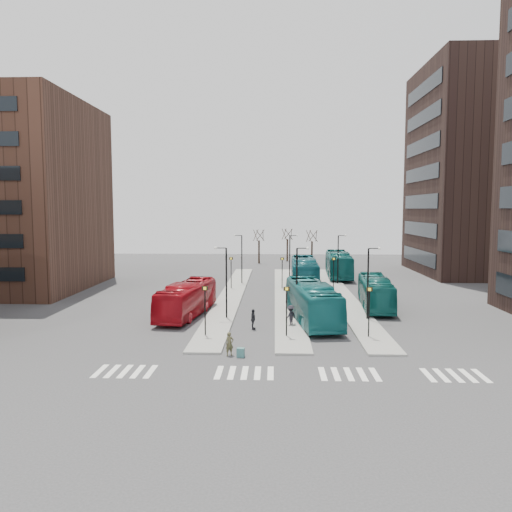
{
  "coord_description": "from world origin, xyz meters",
  "views": [
    {
      "loc": [
        0.71,
        -24.03,
        9.47
      ],
      "look_at": [
        -1.06,
        23.0,
        5.0
      ],
      "focal_mm": 35.0,
      "sensor_mm": 36.0,
      "label": 1
    }
  ],
  "objects_px": {
    "commuter_b": "(253,319)",
    "commuter_c": "(291,316)",
    "traveller": "(230,344)",
    "teal_bus_c": "(375,292)",
    "teal_bus_b": "(304,272)",
    "suitcase": "(241,353)",
    "red_bus": "(187,299)",
    "commuter_a": "(167,311)",
    "teal_bus_d": "(339,264)",
    "teal_bus_a": "(312,302)"
  },
  "relations": [
    {
      "from": "commuter_b",
      "to": "commuter_c",
      "type": "distance_m",
      "value": 3.21
    },
    {
      "from": "traveller",
      "to": "commuter_b",
      "type": "relative_size",
      "value": 0.96
    },
    {
      "from": "commuter_c",
      "to": "teal_bus_c",
      "type": "bearing_deg",
      "value": 173.8
    },
    {
      "from": "teal_bus_b",
      "to": "suitcase",
      "type": "bearing_deg",
      "value": -99.96
    },
    {
      "from": "red_bus",
      "to": "commuter_a",
      "type": "distance_m",
      "value": 2.31
    },
    {
      "from": "commuter_b",
      "to": "commuter_c",
      "type": "height_order",
      "value": "commuter_c"
    },
    {
      "from": "red_bus",
      "to": "teal_bus_c",
      "type": "distance_m",
      "value": 17.93
    },
    {
      "from": "teal_bus_c",
      "to": "commuter_b",
      "type": "relative_size",
      "value": 6.68
    },
    {
      "from": "teal_bus_c",
      "to": "commuter_a",
      "type": "relative_size",
      "value": 7.04
    },
    {
      "from": "commuter_b",
      "to": "commuter_c",
      "type": "xyz_separation_m",
      "value": [
        2.98,
        1.17,
        0.05
      ]
    },
    {
      "from": "teal_bus_b",
      "to": "teal_bus_d",
      "type": "height_order",
      "value": "teal_bus_d"
    },
    {
      "from": "teal_bus_a",
      "to": "teal_bus_b",
      "type": "height_order",
      "value": "teal_bus_b"
    },
    {
      "from": "red_bus",
      "to": "teal_bus_d",
      "type": "bearing_deg",
      "value": 65.21
    },
    {
      "from": "teal_bus_d",
      "to": "traveller",
      "type": "bearing_deg",
      "value": -104.45
    },
    {
      "from": "teal_bus_b",
      "to": "commuter_c",
      "type": "distance_m",
      "value": 20.72
    },
    {
      "from": "suitcase",
      "to": "teal_bus_d",
      "type": "height_order",
      "value": "teal_bus_d"
    },
    {
      "from": "teal_bus_c",
      "to": "commuter_c",
      "type": "distance_m",
      "value": 11.47
    },
    {
      "from": "commuter_c",
      "to": "teal_bus_a",
      "type": "bearing_deg",
      "value": 173.12
    },
    {
      "from": "suitcase",
      "to": "commuter_b",
      "type": "relative_size",
      "value": 0.37
    },
    {
      "from": "commuter_a",
      "to": "suitcase",
      "type": "bearing_deg",
      "value": 118.7
    },
    {
      "from": "suitcase",
      "to": "teal_bus_b",
      "type": "bearing_deg",
      "value": 86.56
    },
    {
      "from": "teal_bus_a",
      "to": "suitcase",
      "type": "bearing_deg",
      "value": -124.21
    },
    {
      "from": "teal_bus_b",
      "to": "teal_bus_d",
      "type": "xyz_separation_m",
      "value": [
        5.26,
        8.8,
        0.0
      ]
    },
    {
      "from": "commuter_a",
      "to": "commuter_b",
      "type": "bearing_deg",
      "value": 152.43
    },
    {
      "from": "teal_bus_c",
      "to": "commuter_a",
      "type": "distance_m",
      "value": 19.79
    },
    {
      "from": "suitcase",
      "to": "commuter_a",
      "type": "distance_m",
      "value": 12.71
    },
    {
      "from": "teal_bus_a",
      "to": "teal_bus_c",
      "type": "height_order",
      "value": "teal_bus_a"
    },
    {
      "from": "commuter_b",
      "to": "commuter_c",
      "type": "relative_size",
      "value": 0.94
    },
    {
      "from": "teal_bus_d",
      "to": "commuter_b",
      "type": "height_order",
      "value": "teal_bus_d"
    },
    {
      "from": "teal_bus_a",
      "to": "commuter_a",
      "type": "bearing_deg",
      "value": 171.99
    },
    {
      "from": "red_bus",
      "to": "traveller",
      "type": "xyz_separation_m",
      "value": [
        4.86,
        -11.87,
        -0.73
      ]
    },
    {
      "from": "teal_bus_a",
      "to": "teal_bus_d",
      "type": "distance_m",
      "value": 28.24
    },
    {
      "from": "teal_bus_b",
      "to": "traveller",
      "type": "distance_m",
      "value": 29.61
    },
    {
      "from": "traveller",
      "to": "commuter_b",
      "type": "distance_m",
      "value": 7.23
    },
    {
      "from": "suitcase",
      "to": "teal_bus_b",
      "type": "relative_size",
      "value": 0.05
    },
    {
      "from": "teal_bus_b",
      "to": "commuter_b",
      "type": "bearing_deg",
      "value": -102.46
    },
    {
      "from": "teal_bus_b",
      "to": "commuter_c",
      "type": "height_order",
      "value": "teal_bus_b"
    },
    {
      "from": "suitcase",
      "to": "teal_bus_a",
      "type": "xyz_separation_m",
      "value": [
        5.33,
        10.32,
        1.37
      ]
    },
    {
      "from": "teal_bus_d",
      "to": "traveller",
      "type": "distance_m",
      "value": 39.47
    },
    {
      "from": "commuter_b",
      "to": "teal_bus_b",
      "type": "bearing_deg",
      "value": -15.6
    },
    {
      "from": "suitcase",
      "to": "commuter_c",
      "type": "height_order",
      "value": "commuter_c"
    },
    {
      "from": "teal_bus_c",
      "to": "commuter_c",
      "type": "relative_size",
      "value": 6.25
    },
    {
      "from": "red_bus",
      "to": "teal_bus_b",
      "type": "relative_size",
      "value": 0.85
    },
    {
      "from": "teal_bus_a",
      "to": "teal_bus_c",
      "type": "bearing_deg",
      "value": 36.4
    },
    {
      "from": "suitcase",
      "to": "teal_bus_c",
      "type": "xyz_separation_m",
      "value": [
        11.82,
        16.43,
        1.2
      ]
    },
    {
      "from": "red_bus",
      "to": "commuter_a",
      "type": "bearing_deg",
      "value": -124.08
    },
    {
      "from": "red_bus",
      "to": "commuter_c",
      "type": "relative_size",
      "value": 6.29
    },
    {
      "from": "red_bus",
      "to": "teal_bus_b",
      "type": "xyz_separation_m",
      "value": [
        11.37,
        17.0,
        0.27
      ]
    },
    {
      "from": "teal_bus_d",
      "to": "commuter_a",
      "type": "bearing_deg",
      "value": -120.52
    },
    {
      "from": "teal_bus_b",
      "to": "teal_bus_c",
      "type": "bearing_deg",
      "value": -63.38
    }
  ]
}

